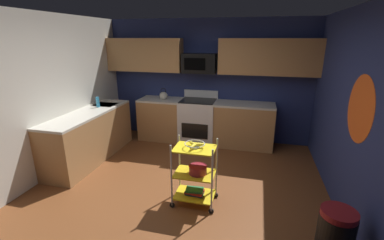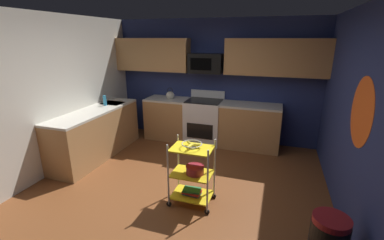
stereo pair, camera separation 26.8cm
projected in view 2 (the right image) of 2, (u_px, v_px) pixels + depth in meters
floor at (174, 194)px, 3.93m from camera, size 4.40×4.80×0.04m
wall_back at (215, 81)px, 5.73m from camera, size 4.52×0.06×2.60m
wall_left at (43, 97)px, 4.19m from camera, size 0.06×4.80×2.60m
wall_right at (362, 125)px, 2.86m from camera, size 0.06×4.80×2.60m
wall_flower_decal at (361, 112)px, 2.81m from camera, size 0.00×0.78×0.78m
counter_run at (166, 126)px, 5.42m from camera, size 3.65×2.67×0.92m
oven_range at (204, 121)px, 5.72m from camera, size 0.76×0.65×1.10m
upper_cabinets at (215, 56)px, 5.38m from camera, size 4.40×0.33×0.70m
microwave at (206, 63)px, 5.45m from camera, size 0.70×0.39×0.40m
rolling_cart at (192, 173)px, 3.56m from camera, size 0.61×0.40×0.91m
fruit_bowl at (192, 145)px, 3.44m from camera, size 0.27×0.27×0.07m
mixing_bowl_large at (195, 170)px, 3.53m from camera, size 0.25×0.25×0.11m
book_stack at (192, 192)px, 3.65m from camera, size 0.26×0.19×0.08m
kettle at (170, 95)px, 5.80m from camera, size 0.21×0.18×0.26m
dish_soap_bottle at (105, 101)px, 5.20m from camera, size 0.06×0.06×0.20m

